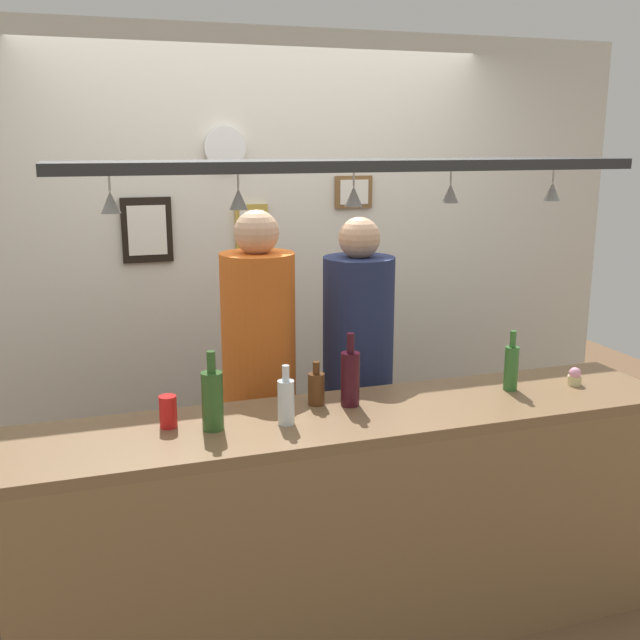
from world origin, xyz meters
name	(u,v)px	position (x,y,z in m)	size (l,w,h in m)	color
ground_plane	(327,583)	(0.00, 0.00, 0.00)	(8.00, 8.00, 0.00)	brown
back_wall	(264,271)	(0.00, 1.10, 1.30)	(4.40, 0.06, 2.60)	silver
bar_counter	(369,502)	(0.00, -0.50, 0.66)	(2.70, 0.55, 0.97)	brown
overhead_glass_rack	(354,165)	(0.00, -0.30, 1.93)	(2.20, 0.36, 0.04)	black
hanging_wineglass_far_left	(110,201)	(-0.88, -0.28, 1.81)	(0.07, 0.07, 0.13)	silver
hanging_wineglass_left	(238,198)	(-0.43, -0.27, 1.81)	(0.07, 0.07, 0.13)	silver
hanging_wineglass_center_left	(354,195)	(0.01, -0.28, 1.81)	(0.07, 0.07, 0.13)	silver
hanging_wineglass_center	(450,192)	(0.43, -0.24, 1.81)	(0.07, 0.07, 0.13)	silver
hanging_wineglass_center_right	(552,190)	(0.88, -0.28, 1.81)	(0.07, 0.07, 0.13)	silver
person_left_orange_shirt	(259,358)	(-0.23, 0.29, 1.04)	(0.34, 0.34, 1.72)	#2D334C
person_middle_navy_shirt	(358,355)	(0.26, 0.29, 1.01)	(0.34, 0.34, 1.67)	#2D334C
bottle_beer_green_import	(511,367)	(0.73, -0.30, 1.08)	(0.06, 0.06, 0.26)	#336B2D
bottle_wine_dark_red	(350,377)	(0.01, -0.27, 1.09)	(0.08, 0.08, 0.30)	#380F19
bottle_soda_clear	(286,401)	(-0.30, -0.38, 1.07)	(0.06, 0.06, 0.23)	silver
bottle_beer_brown_stubby	(316,388)	(-0.12, -0.22, 1.04)	(0.07, 0.07, 0.18)	#512D14
bottle_champagne_green	(212,399)	(-0.57, -0.35, 1.09)	(0.08, 0.08, 0.30)	#2D5623
drink_can	(168,412)	(-0.72, -0.28, 1.03)	(0.07, 0.07, 0.12)	red
cupcake	(575,377)	(1.03, -0.33, 1.01)	(0.06, 0.06, 0.08)	beige
picture_frame_crest	(252,228)	(-0.08, 1.06, 1.55)	(0.18, 0.02, 0.26)	#B29338
picture_frame_caricature	(147,230)	(-0.64, 1.06, 1.56)	(0.26, 0.02, 0.34)	black
picture_frame_upper_small	(354,192)	(0.52, 1.06, 1.73)	(0.22, 0.02, 0.18)	brown
wall_clock	(225,148)	(-0.21, 1.05, 1.98)	(0.22, 0.22, 0.03)	white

